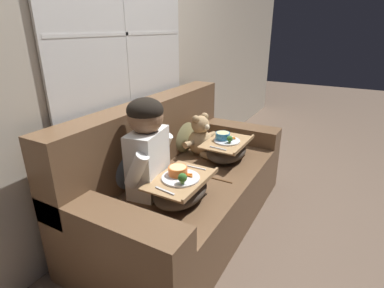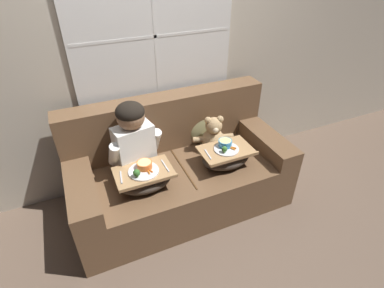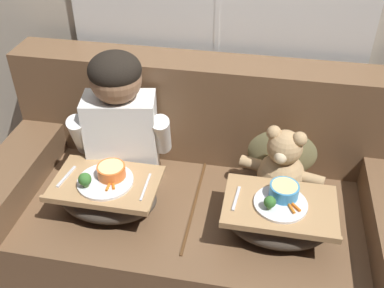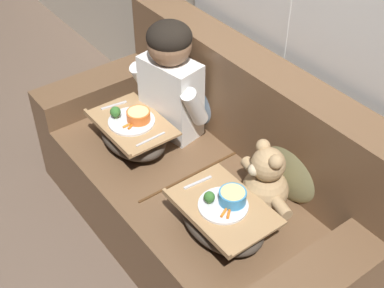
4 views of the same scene
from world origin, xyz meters
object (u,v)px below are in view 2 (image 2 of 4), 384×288
Objects in this scene: couch at (178,170)px; throw_pillow_behind_child at (130,142)px; child_figure at (133,135)px; lap_tray_teddy at (226,156)px; throw_pillow_behind_teddy at (205,125)px; teddy_bear at (213,136)px; lap_tray_child at (145,178)px.

couch reaches higher than throw_pillow_behind_child.
child_figure is 1.41× the size of lap_tray_teddy.
throw_pillow_behind_teddy is 0.19m from teddy_bear.
throw_pillow_behind_teddy is 0.87× the size of lap_tray_child.
lap_tray_child is 1.00× the size of lap_tray_teddy.
lap_tray_teddy is (0.00, -0.24, -0.06)m from teddy_bear.
throw_pillow_behind_teddy is at bearing 90.00° from lap_tray_teddy.
throw_pillow_behind_child reaches higher than lap_tray_teddy.
child_figure is at bearing -89.93° from throw_pillow_behind_child.
throw_pillow_behind_teddy reaches higher than teddy_bear.
teddy_bear is at bearing 18.28° from lap_tray_child.
teddy_bear is at bearing -0.29° from child_figure.
throw_pillow_behind_teddy is 0.44m from lap_tray_teddy.
child_figure reaches higher than lap_tray_teddy.
throw_pillow_behind_child reaches higher than lap_tray_child.
child_figure is at bearing -166.30° from throw_pillow_behind_teddy.
throw_pillow_behind_teddy is 1.03× the size of teddy_bear.
throw_pillow_behind_child is at bearing 166.01° from teddy_bear.
couch is 0.45m from teddy_bear.
child_figure reaches higher than throw_pillow_behind_child.
throw_pillow_behind_child is 0.98× the size of throw_pillow_behind_teddy.
lap_tray_child is at bearing -161.72° from teddy_bear.
lap_tray_teddy is at bearing -18.46° from child_figure.
throw_pillow_behind_child is 0.85× the size of lap_tray_teddy.
throw_pillow_behind_teddy is (0.74, 0.00, 0.00)m from throw_pillow_behind_child.
child_figure is at bearing 161.54° from lap_tray_teddy.
child_figure is 1.41× the size of lap_tray_child.
couch reaches higher than lap_tray_child.
couch is at bearing -29.17° from throw_pillow_behind_child.
child_figure is at bearing 90.01° from lap_tray_child.
throw_pillow_behind_teddy is 0.86m from lap_tray_child.
child_figure is 1.67× the size of teddy_bear.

